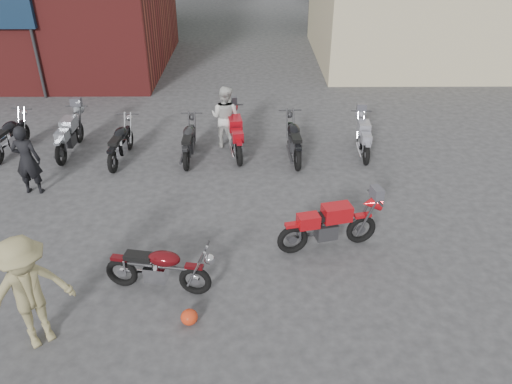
{
  "coord_description": "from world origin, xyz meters",
  "views": [
    {
      "loc": [
        0.64,
        -7.15,
        6.09
      ],
      "look_at": [
        0.71,
        1.68,
        0.9
      ],
      "focal_mm": 35.0,
      "sensor_mm": 36.0,
      "label": 1
    }
  ],
  "objects_px": {
    "person_light": "(225,117)",
    "row_bike_3": "(189,140)",
    "row_bike_0": "(9,135)",
    "row_bike_5": "(294,138)",
    "row_bike_6": "(364,136)",
    "sportbike": "(330,223)",
    "helmet": "(189,317)",
    "vintage_motorcycle": "(159,266)",
    "row_bike_1": "(69,133)",
    "person_tan": "(29,293)",
    "person_dark": "(27,160)",
    "row_bike_4": "(236,133)",
    "row_bike_2": "(120,141)"
  },
  "relations": [
    {
      "from": "sportbike",
      "to": "person_light",
      "type": "distance_m",
      "value": 5.36
    },
    {
      "from": "row_bike_1",
      "to": "row_bike_4",
      "type": "bearing_deg",
      "value": -89.63
    },
    {
      "from": "row_bike_6",
      "to": "row_bike_0",
      "type": "bearing_deg",
      "value": 92.71
    },
    {
      "from": "row_bike_6",
      "to": "person_tan",
      "type": "bearing_deg",
      "value": 139.92
    },
    {
      "from": "helmet",
      "to": "person_tan",
      "type": "height_order",
      "value": "person_tan"
    },
    {
      "from": "person_light",
      "to": "row_bike_3",
      "type": "relative_size",
      "value": 0.93
    },
    {
      "from": "helmet",
      "to": "row_bike_5",
      "type": "distance_m",
      "value": 6.56
    },
    {
      "from": "sportbike",
      "to": "row_bike_6",
      "type": "distance_m",
      "value": 4.59
    },
    {
      "from": "helmet",
      "to": "row_bike_5",
      "type": "xyz_separation_m",
      "value": [
        2.17,
        6.18,
        0.44
      ]
    },
    {
      "from": "sportbike",
      "to": "helmet",
      "type": "height_order",
      "value": "sportbike"
    },
    {
      "from": "row_bike_0",
      "to": "row_bike_5",
      "type": "distance_m",
      "value": 7.77
    },
    {
      "from": "vintage_motorcycle",
      "to": "row_bike_5",
      "type": "distance_m",
      "value": 6.02
    },
    {
      "from": "vintage_motorcycle",
      "to": "person_tan",
      "type": "distance_m",
      "value": 2.13
    },
    {
      "from": "vintage_motorcycle",
      "to": "person_light",
      "type": "xyz_separation_m",
      "value": [
        0.9,
        6.1,
        0.33
      ]
    },
    {
      "from": "person_dark",
      "to": "person_tan",
      "type": "height_order",
      "value": "person_tan"
    },
    {
      "from": "vintage_motorcycle",
      "to": "row_bike_1",
      "type": "distance_m",
      "value": 6.63
    },
    {
      "from": "row_bike_2",
      "to": "sportbike",
      "type": "bearing_deg",
      "value": -123.79
    },
    {
      "from": "row_bike_1",
      "to": "helmet",
      "type": "bearing_deg",
      "value": -147.67
    },
    {
      "from": "row_bike_4",
      "to": "vintage_motorcycle",
      "type": "bearing_deg",
      "value": 160.3
    },
    {
      "from": "person_tan",
      "to": "row_bike_3",
      "type": "xyz_separation_m",
      "value": [
        1.67,
        6.51,
        -0.44
      ]
    },
    {
      "from": "vintage_motorcycle",
      "to": "row_bike_4",
      "type": "distance_m",
      "value": 5.77
    },
    {
      "from": "row_bike_2",
      "to": "helmet",
      "type": "bearing_deg",
      "value": -153.45
    },
    {
      "from": "person_tan",
      "to": "row_bike_6",
      "type": "height_order",
      "value": "person_tan"
    },
    {
      "from": "vintage_motorcycle",
      "to": "person_light",
      "type": "height_order",
      "value": "person_light"
    },
    {
      "from": "sportbike",
      "to": "row_bike_5",
      "type": "height_order",
      "value": "sportbike"
    },
    {
      "from": "row_bike_5",
      "to": "sportbike",
      "type": "bearing_deg",
      "value": -177.98
    },
    {
      "from": "vintage_motorcycle",
      "to": "helmet",
      "type": "bearing_deg",
      "value": -44.69
    },
    {
      "from": "sportbike",
      "to": "person_light",
      "type": "xyz_separation_m",
      "value": [
        -2.28,
        4.84,
        0.29
      ]
    },
    {
      "from": "row_bike_0",
      "to": "row_bike_1",
      "type": "bearing_deg",
      "value": -82.53
    },
    {
      "from": "helmet",
      "to": "person_light",
      "type": "xyz_separation_m",
      "value": [
        0.31,
        6.93,
        0.74
      ]
    },
    {
      "from": "person_dark",
      "to": "row_bike_0",
      "type": "relative_size",
      "value": 0.91
    },
    {
      "from": "sportbike",
      "to": "person_tan",
      "type": "relative_size",
      "value": 1.01
    },
    {
      "from": "row_bike_6",
      "to": "row_bike_5",
      "type": "bearing_deg",
      "value": 100.45
    },
    {
      "from": "row_bike_0",
      "to": "row_bike_4",
      "type": "distance_m",
      "value": 6.2
    },
    {
      "from": "person_tan",
      "to": "row_bike_1",
      "type": "height_order",
      "value": "person_tan"
    },
    {
      "from": "person_dark",
      "to": "person_tan",
      "type": "bearing_deg",
      "value": 112.8
    },
    {
      "from": "row_bike_1",
      "to": "row_bike_2",
      "type": "relative_size",
      "value": 1.04
    },
    {
      "from": "person_light",
      "to": "row_bike_4",
      "type": "xyz_separation_m",
      "value": [
        0.29,
        -0.45,
        -0.28
      ]
    },
    {
      "from": "person_light",
      "to": "row_bike_1",
      "type": "xyz_separation_m",
      "value": [
        -4.27,
        -0.39,
        -0.3
      ]
    },
    {
      "from": "person_light",
      "to": "row_bike_6",
      "type": "relative_size",
      "value": 0.97
    },
    {
      "from": "row_bike_3",
      "to": "row_bike_6",
      "type": "relative_size",
      "value": 1.04
    },
    {
      "from": "row_bike_5",
      "to": "helmet",
      "type": "bearing_deg",
      "value": 156.87
    },
    {
      "from": "row_bike_1",
      "to": "person_tan",
      "type": "bearing_deg",
      "value": -165.38
    },
    {
      "from": "helmet",
      "to": "person_dark",
      "type": "height_order",
      "value": "person_dark"
    },
    {
      "from": "row_bike_0",
      "to": "row_bike_4",
      "type": "height_order",
      "value": "row_bike_4"
    },
    {
      "from": "row_bike_3",
      "to": "row_bike_6",
      "type": "bearing_deg",
      "value": -86.23
    },
    {
      "from": "row_bike_0",
      "to": "row_bike_5",
      "type": "xyz_separation_m",
      "value": [
        7.77,
        -0.35,
        0.03
      ]
    },
    {
      "from": "sportbike",
      "to": "row_bike_1",
      "type": "relative_size",
      "value": 1.01
    },
    {
      "from": "sportbike",
      "to": "row_bike_4",
      "type": "relative_size",
      "value": 0.98
    },
    {
      "from": "person_light",
      "to": "person_tan",
      "type": "relative_size",
      "value": 0.89
    }
  ]
}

